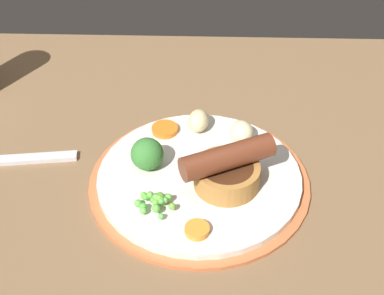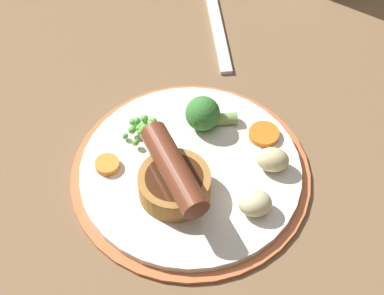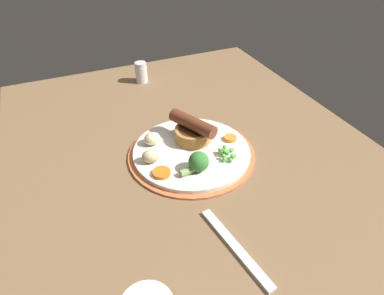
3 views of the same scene
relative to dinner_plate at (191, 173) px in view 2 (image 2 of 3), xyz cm
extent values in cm
cube|color=brown|center=(3.00, 0.94, -2.07)|extent=(110.00, 80.00, 3.00)
cylinder|color=#CC6B3D|center=(0.00, 0.00, -0.32)|extent=(27.82, 27.82, 0.50)
cylinder|color=silver|center=(0.00, 0.00, 0.13)|extent=(25.59, 25.59, 1.40)
cylinder|color=#AD7538|center=(-3.33, 1.69, 2.30)|extent=(8.03, 8.03, 2.93)
cylinder|color=#472614|center=(-3.33, 1.69, 3.61)|extent=(6.42, 6.42, 0.30)
cylinder|color=brown|center=(-3.33, 1.69, 5.25)|extent=(11.69, 7.73, 2.98)
sphere|color=#67BA41|center=(4.94, 6.24, 1.99)|extent=(0.74, 0.74, 0.74)
sphere|color=#61AE4B|center=(6.28, 7.09, 1.53)|extent=(0.88, 0.88, 0.88)
sphere|color=#55A843|center=(4.53, 4.95, 1.94)|extent=(0.81, 0.81, 0.81)
sphere|color=#54B247|center=(4.29, 6.00, 2.02)|extent=(0.75, 0.75, 0.75)
sphere|color=#5BAE41|center=(4.78, 7.02, 1.85)|extent=(0.98, 0.98, 0.98)
sphere|color=#53A136|center=(5.28, 5.79, 1.97)|extent=(0.72, 0.72, 0.72)
sphere|color=#56AA4E|center=(4.17, 7.82, 1.42)|extent=(0.73, 0.73, 0.73)
sphere|color=#60B23C|center=(6.49, 4.58, 1.48)|extent=(0.84, 0.84, 0.84)
sphere|color=#66A93A|center=(3.44, 6.49, 1.72)|extent=(0.83, 0.83, 0.83)
sphere|color=#64A93D|center=(5.69, 4.77, 1.77)|extent=(0.87, 0.87, 0.87)
sphere|color=#68A937|center=(4.43, 5.45, 2.13)|extent=(0.91, 0.91, 0.91)
sphere|color=#67B137|center=(4.57, 5.73, 2.21)|extent=(0.88, 0.88, 0.88)
sphere|color=green|center=(6.25, 4.96, 1.58)|extent=(0.76, 0.76, 0.76)
sphere|color=#67A138|center=(4.44, 5.11, 2.01)|extent=(0.86, 0.86, 0.86)
sphere|color=#58B74E|center=(4.93, 5.54, 2.14)|extent=(0.87, 0.87, 0.87)
sphere|color=#5CB44C|center=(3.86, 5.70, 1.89)|extent=(0.73, 0.73, 0.73)
sphere|color=green|center=(6.35, 6.56, 1.62)|extent=(0.92, 0.92, 0.92)
sphere|color=green|center=(4.36, 5.72, 2.10)|extent=(0.82, 0.82, 0.82)
sphere|color=#61B642|center=(3.51, 5.03, 1.75)|extent=(0.85, 0.85, 0.85)
sphere|color=#5BAD42|center=(7.03, 5.73, 1.30)|extent=(0.94, 0.94, 0.94)
sphere|color=#387A33|center=(6.58, -1.31, 2.92)|extent=(4.17, 4.17, 4.17)
cylinder|color=#7A9E56|center=(6.93, -4.02, 1.56)|extent=(1.83, 3.13, 1.46)
ellipsoid|color=beige|center=(0.33, -9.31, 2.30)|extent=(3.33, 4.09, 2.92)
ellipsoid|color=beige|center=(-5.50, -7.08, 2.23)|extent=(3.36, 3.88, 2.80)
cylinder|color=orange|center=(4.94, -8.65, 1.20)|extent=(5.05, 5.05, 0.73)
cylinder|color=orange|center=(0.05, 9.55, 1.24)|extent=(3.40, 3.40, 0.81)
cube|color=silver|center=(25.38, -3.21, -0.27)|extent=(18.05, 4.02, 0.60)
camera|label=1|loc=(-0.66, 49.45, 45.99)|focal=50.00mm
camera|label=2|loc=(-43.30, -1.01, 60.37)|focal=60.00mm
camera|label=3|loc=(54.15, -23.47, 46.44)|focal=32.00mm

